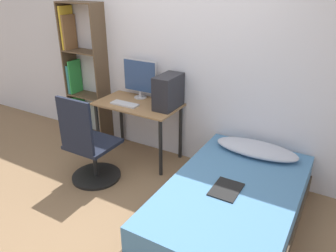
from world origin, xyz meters
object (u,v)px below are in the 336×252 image
object	(u,v)px
bed	(231,206)
monitor	(140,78)
keyboard	(125,104)
pc_tower	(168,92)
bookshelf	(81,76)
office_chair	(89,151)

from	to	relation	value
bed	monitor	distance (m)	1.97
keyboard	pc_tower	bearing A→B (deg)	20.51
bookshelf	keyboard	distance (m)	1.01
office_chair	monitor	size ratio (longest dim) A/B	2.14
office_chair	keyboard	xyz separation A→B (m)	(0.05, 0.63, 0.36)
bookshelf	pc_tower	bearing A→B (deg)	-3.43
bookshelf	pc_tower	size ratio (longest dim) A/B	4.65
bookshelf	keyboard	bearing A→B (deg)	-16.12
bookshelf	office_chair	distance (m)	1.38
bed	keyboard	world-z (taller)	keyboard
keyboard	pc_tower	world-z (taller)	pc_tower
bookshelf	monitor	distance (m)	0.98
office_chair	keyboard	bearing A→B (deg)	85.75
bed	pc_tower	bearing A→B (deg)	146.37
bookshelf	office_chair	bearing A→B (deg)	-44.73
keyboard	pc_tower	size ratio (longest dim) A/B	0.88
bookshelf	keyboard	xyz separation A→B (m)	(0.96, -0.28, -0.15)
bed	keyboard	distance (m)	1.78
keyboard	pc_tower	xyz separation A→B (m)	(0.51, 0.19, 0.19)
keyboard	bookshelf	bearing A→B (deg)	163.88
bookshelf	bed	world-z (taller)	bookshelf
bookshelf	keyboard	size ratio (longest dim) A/B	5.30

